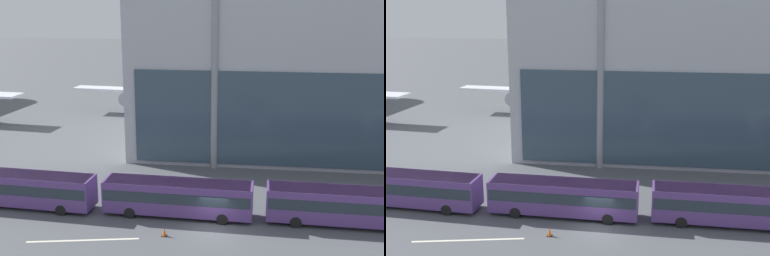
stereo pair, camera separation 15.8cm
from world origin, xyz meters
The scene contains 8 objects.
ground_plane centered at (0.00, 0.00, 0.00)m, with size 440.00×440.00×0.00m, color #515459.
airliner_at_gate_far centered at (-6.43, 42.58, 5.11)m, with size 44.03×41.45×15.20m.
shuttle_bus_2 centered at (-18.06, 2.34, 1.91)m, with size 13.61×3.53×3.25m.
shuttle_bus_3 centered at (-3.40, 2.25, 1.91)m, with size 13.54×3.13×3.25m.
shuttle_bus_4 centered at (11.25, 2.30, 1.91)m, with size 13.53×3.08×3.25m.
floodlight_mast centered at (-1.36, 15.94, 19.13)m, with size 2.75×2.75×32.20m.
lane_stripe_2 centered at (-10.33, -3.54, 0.00)m, with size 9.11×0.25×0.01m, color silver.
traffic_cone_2 centered at (-3.88, -1.91, 0.36)m, with size 0.45×0.45×0.74m.
Camera 2 is at (3.40, -37.68, 18.75)m, focal length 45.00 mm.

